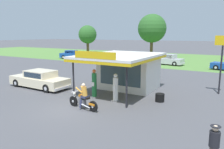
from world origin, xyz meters
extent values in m
plane|color=#4C4C51|center=(0.00, 0.00, 0.00)|extent=(300.00, 300.00, 0.00)
cube|color=#56843D|center=(0.00, 30.00, 0.00)|extent=(120.00, 24.00, 0.01)
cube|color=silver|center=(0.87, 6.17, 1.38)|extent=(4.31, 3.25, 2.77)
cube|color=#384C56|center=(0.87, 4.57, 1.44)|extent=(3.45, 0.05, 1.77)
cube|color=silver|center=(0.87, 4.63, 2.85)|extent=(5.01, 6.84, 0.16)
cube|color=gold|center=(0.87, 4.63, 2.67)|extent=(5.01, 6.84, 0.18)
cube|color=gold|center=(0.87, 1.24, 3.15)|extent=(3.01, 0.08, 0.44)
cylinder|color=black|center=(2.93, 1.61, 1.38)|extent=(0.12, 0.12, 2.77)
cylinder|color=black|center=(-1.18, 1.61, 1.38)|extent=(0.12, 0.12, 2.77)
cube|color=slate|center=(0.02, 2.39, 0.05)|extent=(0.44, 0.44, 0.10)
cylinder|color=#1E6B33|center=(0.02, 2.39, 0.93)|extent=(0.34, 0.34, 1.66)
cube|color=white|center=(0.02, 2.21, 1.01)|extent=(0.22, 0.02, 0.28)
sphere|color=orange|center=(0.02, 2.39, 1.90)|extent=(0.26, 0.26, 0.26)
cube|color=slate|center=(1.73, 2.39, 0.05)|extent=(0.44, 0.44, 0.10)
cylinder|color=silver|center=(1.73, 2.39, 0.85)|extent=(0.34, 0.34, 1.51)
cube|color=white|center=(1.73, 2.21, 0.93)|extent=(0.22, 0.02, 0.28)
sphere|color=white|center=(1.73, 2.39, 1.75)|extent=(0.26, 0.26, 0.26)
cylinder|color=black|center=(-0.07, 0.25, 0.32)|extent=(0.65, 0.19, 0.64)
cylinder|color=silver|center=(-0.07, 0.25, 0.32)|extent=(0.18, 0.14, 0.16)
cylinder|color=black|center=(1.59, 0.01, 0.32)|extent=(0.65, 0.19, 0.64)
cylinder|color=silver|center=(1.59, 0.01, 0.32)|extent=(0.18, 0.14, 0.16)
ellipsoid|color=orange|center=(0.66, 0.14, 0.78)|extent=(0.59, 0.32, 0.24)
cube|color=#59595E|center=(0.71, 0.14, 0.42)|extent=(0.47, 0.30, 0.36)
cube|color=black|center=(1.00, 0.09, 0.72)|extent=(0.51, 0.33, 0.10)
cylinder|color=silver|center=(0.03, 0.24, 0.60)|extent=(0.38, 0.12, 0.71)
cylinder|color=silver|center=(0.14, 0.22, 0.98)|extent=(0.14, 0.70, 0.04)
sphere|color=silver|center=(0.05, 0.24, 0.82)|extent=(0.16, 0.16, 0.16)
cube|color=orange|center=(1.54, 0.01, 0.44)|extent=(0.46, 0.24, 0.12)
cylinder|color=silver|center=(1.08, -0.06, 0.28)|extent=(0.71, 0.18, 0.18)
cube|color=#2D3351|center=(0.93, 0.10, 0.78)|extent=(0.45, 0.40, 0.14)
cylinder|color=#2D3351|center=(0.71, -0.03, 0.38)|extent=(0.15, 0.25, 0.56)
cylinder|color=#2D3351|center=(0.76, 0.29, 0.38)|extent=(0.15, 0.25, 0.56)
cylinder|color=gold|center=(0.89, 0.11, 1.09)|extent=(0.45, 0.38, 0.60)
sphere|color=beige|center=(0.84, 0.12, 1.47)|extent=(0.22, 0.22, 0.22)
cylinder|color=gold|center=(0.63, -0.05, 1.18)|extent=(0.54, 0.17, 0.31)
cylinder|color=gold|center=(0.69, 0.34, 1.18)|extent=(0.54, 0.17, 0.31)
cube|color=beige|center=(-5.76, 2.61, 0.54)|extent=(5.44, 2.04, 0.71)
cube|color=beige|center=(-5.55, 2.61, 1.18)|extent=(2.41, 1.75, 0.57)
cube|color=#283847|center=(-6.72, 2.63, 1.18)|extent=(0.07, 1.51, 0.46)
cube|color=#283847|center=(-5.57, 1.78, 1.18)|extent=(2.02, 0.07, 0.43)
cube|color=#283847|center=(-5.54, 3.44, 1.18)|extent=(2.02, 0.07, 0.43)
cube|color=silver|center=(-8.49, 2.67, 0.30)|extent=(0.16, 1.83, 0.18)
cube|color=silver|center=(-3.03, 2.56, 0.30)|extent=(0.16, 1.83, 0.18)
sphere|color=white|center=(-8.51, 2.06, 0.57)|extent=(0.18, 0.18, 0.18)
sphere|color=white|center=(-8.48, 3.29, 0.57)|extent=(0.18, 0.18, 0.18)
cylinder|color=black|center=(-7.61, 1.75, 0.33)|extent=(0.66, 0.21, 0.66)
cylinder|color=silver|center=(-7.61, 1.75, 0.33)|extent=(0.30, 0.23, 0.30)
cylinder|color=black|center=(-7.57, 3.56, 0.33)|extent=(0.66, 0.21, 0.66)
cylinder|color=silver|center=(-7.57, 3.56, 0.33)|extent=(0.30, 0.23, 0.30)
cylinder|color=black|center=(-3.94, 1.67, 0.33)|extent=(0.66, 0.21, 0.66)
cylinder|color=silver|center=(-3.94, 1.67, 0.33)|extent=(0.30, 0.23, 0.30)
cylinder|color=black|center=(-3.90, 3.48, 0.33)|extent=(0.66, 0.21, 0.66)
cylinder|color=silver|center=(-3.90, 3.48, 0.33)|extent=(0.30, 0.23, 0.30)
cube|color=silver|center=(5.64, 21.01, 0.30)|extent=(0.46, 1.67, 0.18)
sphere|color=white|center=(5.51, 20.46, 0.57)|extent=(0.18, 0.18, 0.18)
sphere|color=white|center=(5.74, 21.57, 0.57)|extent=(0.18, 0.18, 0.18)
cylinder|color=black|center=(6.23, 20.05, 0.33)|extent=(0.69, 0.33, 0.66)
cylinder|color=silver|center=(6.23, 20.05, 0.33)|extent=(0.34, 0.28, 0.30)
cylinder|color=black|center=(6.56, 21.66, 0.33)|extent=(0.69, 0.33, 0.66)
cylinder|color=silver|center=(6.56, 21.66, 0.33)|extent=(0.34, 0.28, 0.30)
cube|color=#B7B7BC|center=(-0.81, 22.08, 0.56)|extent=(5.31, 2.38, 0.77)
cube|color=#B7B7BC|center=(-0.34, 22.02, 1.25)|extent=(2.19, 1.78, 0.61)
cube|color=#283847|center=(-1.32, 22.14, 1.25)|extent=(0.21, 1.36, 0.48)
cube|color=#283847|center=(-0.43, 21.27, 1.25)|extent=(1.70, 0.24, 0.46)
cube|color=#283847|center=(-0.24, 22.77, 1.25)|extent=(1.70, 0.24, 0.46)
cube|color=silver|center=(-3.39, 22.40, 0.30)|extent=(0.32, 1.67, 0.18)
cube|color=silver|center=(1.77, 21.76, 0.30)|extent=(0.32, 1.67, 0.18)
sphere|color=white|center=(-3.47, 21.84, 0.60)|extent=(0.18, 0.18, 0.18)
sphere|color=white|center=(-3.33, 22.96, 0.60)|extent=(0.18, 0.18, 0.18)
cylinder|color=black|center=(-2.64, 21.48, 0.33)|extent=(0.68, 0.28, 0.66)
cylinder|color=silver|center=(-2.64, 21.48, 0.33)|extent=(0.32, 0.25, 0.30)
cylinder|color=black|center=(-2.44, 23.11, 0.33)|extent=(0.68, 0.28, 0.66)
cylinder|color=silver|center=(-2.44, 23.11, 0.33)|extent=(0.32, 0.25, 0.30)
cylinder|color=black|center=(0.82, 21.05, 0.33)|extent=(0.68, 0.28, 0.66)
cylinder|color=silver|center=(0.82, 21.05, 0.33)|extent=(0.32, 0.25, 0.30)
cylinder|color=black|center=(1.02, 22.68, 0.33)|extent=(0.68, 0.28, 0.66)
cylinder|color=silver|center=(1.02, 22.68, 0.33)|extent=(0.32, 0.25, 0.30)
cube|color=black|center=(-12.10, 19.43, 0.55)|extent=(4.97, 2.70, 0.73)
cube|color=black|center=(-11.72, 19.36, 1.22)|extent=(2.21, 2.01, 0.60)
cube|color=#283847|center=(-12.66, 19.52, 1.22)|extent=(0.29, 1.50, 0.48)
cube|color=#283847|center=(-11.86, 18.54, 1.22)|extent=(1.64, 0.30, 0.46)
cube|color=#283847|center=(-11.58, 20.19, 1.22)|extent=(1.64, 0.30, 0.46)
cube|color=silver|center=(-14.46, 19.82, 0.30)|extent=(0.42, 1.84, 0.18)
cube|color=silver|center=(-9.75, 19.03, 0.30)|extent=(0.42, 1.84, 0.18)
sphere|color=white|center=(-14.57, 19.21, 0.58)|extent=(0.18, 0.18, 0.18)
sphere|color=white|center=(-14.36, 20.44, 0.58)|extent=(0.18, 0.18, 0.18)
cylinder|color=black|center=(-13.83, 18.80, 0.33)|extent=(0.68, 0.31, 0.66)
cylinder|color=silver|center=(-13.83, 18.80, 0.33)|extent=(0.33, 0.27, 0.30)
cylinder|color=black|center=(-13.53, 20.59, 0.33)|extent=(0.68, 0.31, 0.66)
cylinder|color=silver|center=(-13.53, 20.59, 0.33)|extent=(0.33, 0.27, 0.30)
cylinder|color=black|center=(-10.67, 18.26, 0.33)|extent=(0.68, 0.31, 0.66)
cylinder|color=silver|center=(-10.67, 18.26, 0.33)|extent=(0.33, 0.27, 0.30)
cylinder|color=black|center=(-10.37, 20.06, 0.33)|extent=(0.68, 0.31, 0.66)
cylinder|color=silver|center=(-10.37, 20.06, 0.33)|extent=(0.33, 0.27, 0.30)
cube|color=#19479E|center=(-17.83, 21.43, 0.59)|extent=(5.19, 3.04, 0.82)
cube|color=#19479E|center=(-18.28, 21.31, 1.26)|extent=(2.25, 2.03, 0.52)
cube|color=#283847|center=(-17.39, 21.56, 1.26)|extent=(0.41, 1.37, 0.41)
cube|color=#283847|center=(-18.49, 22.06, 1.26)|extent=(1.56, 0.46, 0.39)
cube|color=#283847|center=(-18.08, 20.56, 1.26)|extent=(1.56, 0.46, 0.39)
cube|color=silver|center=(-15.45, 22.09, 0.30)|extent=(0.57, 1.68, 0.18)
cube|color=silver|center=(-20.22, 20.77, 0.30)|extent=(0.57, 1.68, 0.18)
sphere|color=white|center=(-15.60, 22.65, 0.63)|extent=(0.18, 0.18, 0.18)
sphere|color=white|center=(-15.29, 21.54, 0.63)|extent=(0.18, 0.18, 0.18)
cylinder|color=black|center=(-16.46, 22.69, 0.33)|extent=(0.69, 0.37, 0.66)
cylinder|color=silver|center=(-16.46, 22.69, 0.33)|extent=(0.34, 0.29, 0.30)
cylinder|color=black|center=(-16.01, 21.07, 0.33)|extent=(0.69, 0.37, 0.66)
cylinder|color=silver|center=(-16.01, 21.07, 0.33)|extent=(0.34, 0.29, 0.30)
cylinder|color=black|center=(-19.66, 21.80, 0.33)|extent=(0.69, 0.37, 0.66)
cylinder|color=silver|center=(-19.66, 21.80, 0.33)|extent=(0.34, 0.29, 0.30)
cylinder|color=black|center=(-19.21, 20.18, 0.33)|extent=(0.69, 0.37, 0.66)
cylinder|color=silver|center=(-19.21, 20.18, 0.33)|extent=(0.34, 0.29, 0.30)
cylinder|color=black|center=(8.14, -2.41, 1.03)|extent=(0.34, 0.34, 0.54)
sphere|color=beige|center=(8.14, -2.41, 1.40)|extent=(0.21, 0.21, 0.21)
cylinder|color=black|center=(8.14, -2.41, 1.47)|extent=(0.33, 0.33, 0.02)
cylinder|color=brown|center=(-23.85, 33.99, 1.37)|extent=(0.63, 0.63, 2.75)
sphere|color=#2D6028|center=(-23.85, 33.99, 4.40)|extent=(4.41, 4.41, 4.41)
cylinder|color=brown|center=(-7.99, 35.60, 1.70)|extent=(0.64, 0.64, 3.41)
sphere|color=#2D6028|center=(-7.99, 35.60, 5.67)|extent=(6.05, 6.05, 6.05)
sphere|color=#2D6028|center=(-8.84, 36.34, 5.07)|extent=(3.58, 3.58, 3.58)
cylinder|color=black|center=(7.51, 7.93, 1.81)|extent=(0.12, 0.12, 3.63)
cube|color=gold|center=(7.51, 7.93, 3.98)|extent=(1.10, 0.08, 0.70)
cylinder|color=black|center=(4.29, 3.85, 0.09)|extent=(0.60, 0.60, 0.18)
cylinder|color=black|center=(4.29, 3.85, 0.27)|extent=(0.60, 0.60, 0.18)
cylinder|color=black|center=(4.29, 3.85, 0.45)|extent=(0.60, 0.60, 0.18)
camera|label=1|loc=(8.59, -9.86, 4.40)|focal=35.09mm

